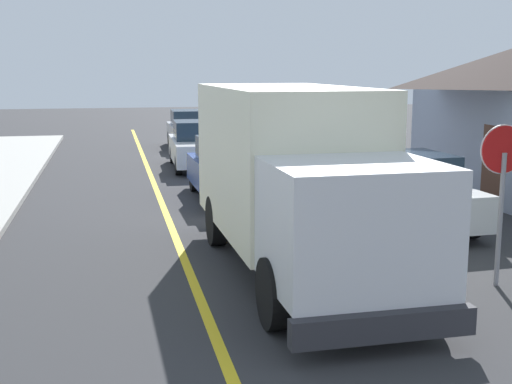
{
  "coord_description": "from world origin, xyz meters",
  "views": [
    {
      "loc": [
        -1.26,
        -1.29,
        3.54
      ],
      "look_at": [
        1.18,
        9.94,
        1.4
      ],
      "focal_mm": 47.11,
      "sensor_mm": 36.0,
      "label": 1
    }
  ],
  "objects_px": {
    "parked_car_near": "(230,170)",
    "parked_car_far": "(190,130)",
    "box_truck": "(295,171)",
    "parked_car_mid": "(198,146)",
    "parked_van_across": "(407,192)",
    "stop_sign": "(502,174)"
  },
  "relations": [
    {
      "from": "parked_car_near",
      "to": "parked_car_far",
      "type": "xyz_separation_m",
      "value": [
        0.35,
        12.02,
        0.0
      ]
    },
    {
      "from": "parked_car_near",
      "to": "parked_car_mid",
      "type": "relative_size",
      "value": 0.99
    },
    {
      "from": "parked_car_far",
      "to": "parked_van_across",
      "type": "height_order",
      "value": "same"
    },
    {
      "from": "parked_car_near",
      "to": "stop_sign",
      "type": "relative_size",
      "value": 1.67
    },
    {
      "from": "parked_car_mid",
      "to": "parked_car_far",
      "type": "xyz_separation_m",
      "value": [
        0.47,
        6.13,
        0.0
      ]
    },
    {
      "from": "parked_car_mid",
      "to": "stop_sign",
      "type": "bearing_deg",
      "value": -77.59
    },
    {
      "from": "parked_car_near",
      "to": "parked_car_mid",
      "type": "bearing_deg",
      "value": 91.12
    },
    {
      "from": "parked_car_far",
      "to": "box_truck",
      "type": "bearing_deg",
      "value": -91.17
    },
    {
      "from": "parked_car_mid",
      "to": "parked_van_across",
      "type": "xyz_separation_m",
      "value": [
        3.44,
        -9.88,
        0.0
      ]
    },
    {
      "from": "parked_car_near",
      "to": "parked_car_far",
      "type": "distance_m",
      "value": 12.02
    },
    {
      "from": "parked_car_mid",
      "to": "parked_van_across",
      "type": "distance_m",
      "value": 10.46
    },
    {
      "from": "parked_car_near",
      "to": "parked_car_far",
      "type": "bearing_deg",
      "value": 88.32
    },
    {
      "from": "parked_car_mid",
      "to": "parked_van_across",
      "type": "relative_size",
      "value": 0.99
    },
    {
      "from": "box_truck",
      "to": "parked_car_near",
      "type": "relative_size",
      "value": 1.63
    },
    {
      "from": "parked_car_near",
      "to": "parked_car_far",
      "type": "relative_size",
      "value": 1.0
    },
    {
      "from": "parked_car_near",
      "to": "parked_van_across",
      "type": "bearing_deg",
      "value": -50.22
    },
    {
      "from": "box_truck",
      "to": "parked_car_near",
      "type": "bearing_deg",
      "value": 89.74
    },
    {
      "from": "parked_car_mid",
      "to": "parked_van_across",
      "type": "height_order",
      "value": "same"
    },
    {
      "from": "box_truck",
      "to": "parked_car_far",
      "type": "xyz_separation_m",
      "value": [
        0.38,
        18.69,
        -0.97
      ]
    },
    {
      "from": "parked_car_mid",
      "to": "stop_sign",
      "type": "height_order",
      "value": "stop_sign"
    },
    {
      "from": "parked_car_far",
      "to": "parked_van_across",
      "type": "relative_size",
      "value": 0.99
    },
    {
      "from": "parked_van_across",
      "to": "stop_sign",
      "type": "bearing_deg",
      "value": -94.59
    }
  ]
}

